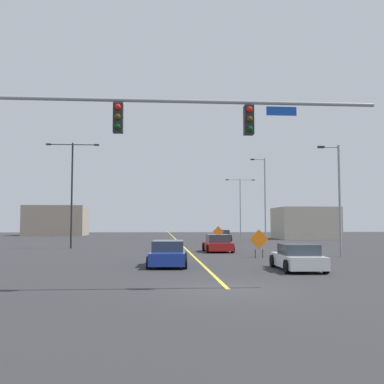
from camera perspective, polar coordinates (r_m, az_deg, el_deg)
name	(u,v)px	position (r m, az deg, el deg)	size (l,w,h in m)	color
ground	(228,289)	(15.99, 4.61, -12.20)	(196.80, 196.80, 0.00)	#2D2D30
road_centre_stripe	(174,238)	(70.38, -2.27, -5.83)	(0.16, 109.33, 0.01)	yellow
traffic_signal_assembly	(120,135)	(15.99, -9.18, 7.21)	(14.00, 0.44, 7.12)	gray
street_lamp_mid_right	(338,195)	(32.40, 18.05, -0.36)	(1.55, 0.24, 7.68)	gray
street_lamp_far_left	(72,186)	(42.56, -15.00, 0.78)	(4.81, 0.24, 9.67)	black
street_lamp_near_left	(240,203)	(68.34, 6.15, -1.39)	(4.44, 0.24, 9.01)	gray
street_lamp_near_right	(264,197)	(52.05, 9.16, -0.62)	(1.72, 0.24, 9.76)	gray
construction_sign_median_far	(259,240)	(30.09, 8.49, -6.08)	(1.30, 0.20, 1.89)	orange
construction_sign_left_shoulder	(218,233)	(48.34, 3.36, -5.20)	(1.26, 0.18, 1.98)	orange
car_black_approaching	(221,236)	(57.94, 3.75, -5.58)	(2.27, 4.07, 1.43)	black
car_red_distant	(218,244)	(36.19, 3.30, -6.55)	(2.19, 4.11, 1.39)	red
car_white_passing	(298,258)	(22.74, 13.27, -8.15)	(2.15, 4.36, 1.28)	white
car_blue_near	(168,254)	(24.30, -3.06, -7.85)	(2.24, 4.42, 1.35)	#1E389E
roadside_building_west	(56,221)	(88.01, -16.83, -3.49)	(10.91, 7.95, 5.53)	gray
roadside_building_east	(305,223)	(67.78, 14.12, -3.85)	(8.25, 7.76, 4.58)	#B2A893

